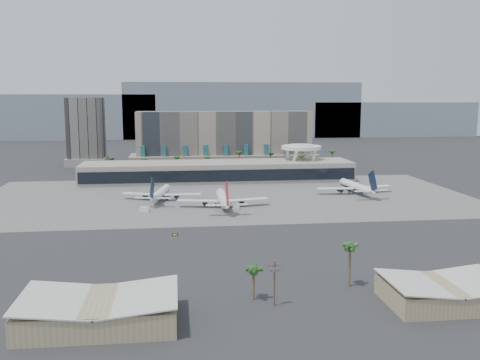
{
  "coord_description": "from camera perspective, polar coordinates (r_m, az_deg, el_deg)",
  "views": [
    {
      "loc": [
        -26.46,
        -224.8,
        53.51
      ],
      "look_at": [
        5.57,
        40.0,
        11.3
      ],
      "focal_mm": 40.0,
      "sensor_mm": 36.0,
      "label": 1
    }
  ],
  "objects": [
    {
      "name": "service_vehicle_a",
      "position": [
        253.29,
        -10.14,
        -3.08
      ],
      "size": [
        5.13,
        3.71,
        2.27
      ],
      "primitive_type": "cube",
      "rotation": [
        0.0,
        0.0,
        -0.35
      ],
      "color": "white",
      "rests_on": "ground"
    },
    {
      "name": "hangar_left",
      "position": [
        134.0,
        -14.73,
        -13.37
      ],
      "size": [
        36.65,
        22.6,
        7.55
      ],
      "color": "#9B8667",
      "rests_on": "ground"
    },
    {
      "name": "mountain_ridge",
      "position": [
        697.32,
        -2.44,
        7.04
      ],
      "size": [
        680.0,
        60.0,
        70.0
      ],
      "color": "gray",
      "rests_on": "ground"
    },
    {
      "name": "hangar_right",
      "position": [
        151.06,
        20.95,
        -11.18
      ],
      "size": [
        30.55,
        20.6,
        6.89
      ],
      "color": "#9B8667",
      "rests_on": "ground"
    },
    {
      "name": "saucer_structure",
      "position": [
        352.15,
        6.52,
        3.22
      ],
      "size": [
        26.0,
        26.0,
        21.89
      ],
      "color": "white",
      "rests_on": "ground"
    },
    {
      "name": "taxiway_sign",
      "position": [
        208.57,
        -6.94,
        -5.8
      ],
      "size": [
        2.23,
        0.88,
        1.01
      ],
      "rotation": [
        0.0,
        0.0,
        0.27
      ],
      "color": "black",
      "rests_on": "ground"
    },
    {
      "name": "terminal",
      "position": [
        338.96,
        -2.35,
        1.02
      ],
      "size": [
        170.0,
        32.5,
        14.5
      ],
      "color": "#9C9589",
      "rests_on": "ground"
    },
    {
      "name": "near_palm_b",
      "position": [
        154.49,
        11.66,
        -7.53
      ],
      "size": [
        6.0,
        6.0,
        12.93
      ],
      "color": "brown",
      "rests_on": "ground"
    },
    {
      "name": "airliner_right",
      "position": [
        300.76,
        12.27,
        -0.7
      ],
      "size": [
        44.0,
        45.51,
        15.73
      ],
      "rotation": [
        0.0,
        0.0,
        0.11
      ],
      "color": "white",
      "rests_on": "ground"
    },
    {
      "name": "ground",
      "position": [
        232.59,
        -0.18,
        -4.31
      ],
      "size": [
        900.0,
        900.0,
        0.0
      ],
      "primitive_type": "plane",
      "color": "#232326",
      "rests_on": "ground"
    },
    {
      "name": "utility_pole",
      "position": [
        138.98,
        3.7,
        -10.52
      ],
      "size": [
        3.2,
        0.85,
        12.0
      ],
      "color": "#4C3826",
      "rests_on": "ground"
    },
    {
      "name": "near_palm_a",
      "position": [
        142.86,
        1.45,
        -10.1
      ],
      "size": [
        6.0,
        6.0,
        9.58
      ],
      "color": "brown",
      "rests_on": "ground"
    },
    {
      "name": "palm_row",
      "position": [
        373.8,
        -1.72,
        2.38
      ],
      "size": [
        157.8,
        2.8,
        13.1
      ],
      "color": "brown",
      "rests_on": "ground"
    },
    {
      "name": "service_vehicle_b",
      "position": [
        253.03,
        -0.38,
        -3.04
      ],
      "size": [
        3.43,
        2.61,
        1.56
      ],
      "primitive_type": "cube",
      "rotation": [
        0.0,
        0.0,
        -0.32
      ],
      "color": "silver",
      "rests_on": "ground"
    },
    {
      "name": "airliner_centre",
      "position": [
        258.74,
        -1.79,
        -2.03
      ],
      "size": [
        45.12,
        46.39,
        16.03
      ],
      "rotation": [
        0.0,
        0.0,
        -0.0
      ],
      "color": "white",
      "rests_on": "ground"
    },
    {
      "name": "airliner_left",
      "position": [
        278.54,
        -8.48,
        -1.4
      ],
      "size": [
        41.05,
        42.63,
        14.85
      ],
      "rotation": [
        0.0,
        0.0,
        -0.19
      ],
      "color": "white",
      "rests_on": "ground"
    },
    {
      "name": "office_tower",
      "position": [
        431.38,
        -16.07,
        4.58
      ],
      "size": [
        30.0,
        30.0,
        52.0
      ],
      "color": "black",
      "rests_on": "ground"
    },
    {
      "name": "apron_pad",
      "position": [
        286.09,
        -1.47,
        -1.78
      ],
      "size": [
        260.0,
        130.0,
        0.06
      ],
      "primitive_type": "cube",
      "color": "#5B5B59",
      "rests_on": "ground"
    },
    {
      "name": "hotel",
      "position": [
        402.55,
        -1.68,
        3.76
      ],
      "size": [
        140.0,
        30.0,
        42.0
      ],
      "color": "tan",
      "rests_on": "ground"
    }
  ]
}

